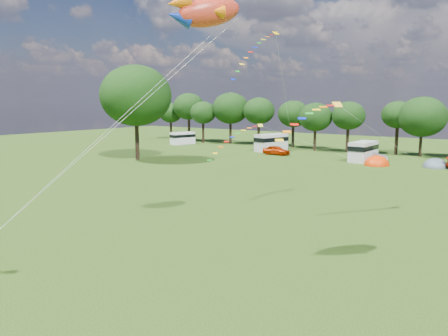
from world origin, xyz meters
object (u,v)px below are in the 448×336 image
Objects in this scene: big_tree at (136,96)px; tent_orange at (376,165)px; campervan_a at (183,138)px; campervan_b at (271,142)px; fish_kite at (203,12)px; tent_greyblue at (435,167)px; campervan_c at (363,151)px; car_b at (372,156)px; car_a at (276,150)px.

tent_orange is at bearing 26.46° from big_tree.
tent_orange is at bearing -84.19° from campervan_a.
campervan_b is 51.02m from fish_kite.
fish_kite is at bearing -139.93° from campervan_b.
fish_kite is at bearing -95.58° from tent_greyblue.
campervan_c is 1.59× the size of tent_orange.
campervan_b is at bearing 162.90° from tent_orange.
car_b is 4.17m from tent_orange.
car_a is 1.14× the size of car_b.
tent_orange is 7.01m from tent_greyblue.
campervan_c is (26.53, 17.37, -7.55)m from big_tree.
big_tree reaches higher than car_a.
tent_orange is (16.01, -1.94, -0.71)m from car_a.
campervan_b is (19.74, -0.07, 0.28)m from campervan_a.
big_tree is at bearing 124.80° from campervan_c.
campervan_a is 36.38m from campervan_c.
campervan_c is 43.46m from fish_kite.
campervan_a reaches higher than car_a.
campervan_c reaches higher than campervan_a.
car_b is 1.13× the size of tent_greyblue.
campervan_c is (13.26, 0.86, 0.74)m from car_a.
tent_greyblue is at bearing -79.86° from campervan_a.
big_tree is at bearing 104.85° from car_b.
car_b is at bearing 37.31° from fish_kite.
car_a is at bearing 51.21° from big_tree.
car_b is 0.93× the size of fish_kite.
tent_orange is (29.28, 14.57, -9.00)m from big_tree.
campervan_b is at bearing 37.64° from car_a.
campervan_a is 19.74m from campervan_b.
campervan_c is at bearing 114.76° from car_b.
campervan_a is at bearing 78.54° from car_a.
fish_kite is (41.50, -44.81, 11.59)m from campervan_a.
big_tree is 40.17m from fish_kite.
tent_greyblue is (45.54, -3.50, -1.22)m from campervan_a.
tent_greyblue is (9.30, -0.31, -1.44)m from campervan_c.
campervan_b is 20.19m from tent_orange.
car_a is 5.20m from campervan_b.
campervan_b is (-3.24, 3.99, 0.80)m from car_a.
tent_orange is at bearing 35.23° from fish_kite.
tent_orange is 0.86× the size of fish_kite.
fish_kite is (4.31, -42.53, 12.16)m from car_b.
tent_orange is at bearing -98.35° from car_a.
campervan_b is 1.75× the size of tent_orange.
car_b is 44.44m from fish_kite.
campervan_a reaches higher than tent_orange.
tent_greyblue is 0.82× the size of fish_kite.
fish_kite is (-4.04, -41.30, 12.82)m from tent_greyblue.
tent_greyblue is at bearing 20.79° from tent_orange.
big_tree is at bearing -154.54° from tent_greyblue.
big_tree is 2.36× the size of campervan_c.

